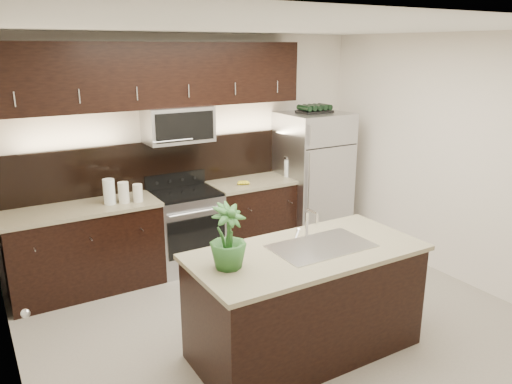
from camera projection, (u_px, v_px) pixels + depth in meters
ground at (282, 324)px, 4.77m from camera, size 4.50×4.50×0.00m
room_walls at (277, 152)px, 4.21m from camera, size 4.52×4.02×2.71m
counter_run at (170, 232)px, 5.81m from camera, size 3.51×0.65×0.94m
upper_fixtures at (160, 85)px, 5.47m from camera, size 3.49×0.40×1.66m
island at (305, 301)px, 4.24m from camera, size 1.96×0.96×0.94m
sink_faucet at (321, 244)px, 4.18m from camera, size 0.84×0.50×0.28m
refrigerator at (312, 178)px, 6.63m from camera, size 0.84×0.75×1.73m
wine_rack at (315, 109)px, 6.37m from camera, size 0.43×0.26×0.10m
plant at (228, 237)px, 3.71m from camera, size 0.34×0.34×0.50m
canisters at (120, 192)px, 5.30m from camera, size 0.40×0.18×0.27m
french_press at (288, 167)px, 6.40m from camera, size 0.12×0.12×0.34m
bananas at (240, 183)px, 6.04m from camera, size 0.19×0.17×0.05m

